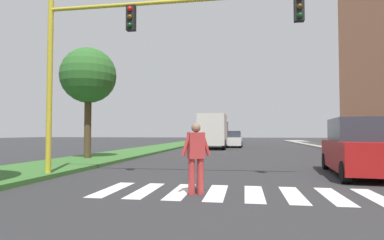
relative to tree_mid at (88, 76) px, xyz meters
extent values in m
plane|color=#2D2D30|center=(8.36, 13.72, -4.46)|extent=(140.00, 140.00, 0.00)
cube|color=silver|center=(4.76, -7.77, -4.45)|extent=(0.45, 2.20, 0.01)
cube|color=silver|center=(5.66, -7.77, -4.45)|extent=(0.45, 2.20, 0.01)
cube|color=silver|center=(6.56, -7.77, -4.45)|extent=(0.45, 2.20, 0.01)
cube|color=silver|center=(7.46, -7.77, -4.45)|extent=(0.45, 2.20, 0.01)
cube|color=silver|center=(8.36, -7.77, -4.45)|extent=(0.45, 2.20, 0.01)
cube|color=silver|center=(9.26, -7.77, -4.45)|extent=(0.45, 2.20, 0.01)
cube|color=silver|center=(10.16, -7.77, -4.45)|extent=(0.45, 2.20, 0.01)
cube|color=silver|center=(11.06, -7.77, -4.45)|extent=(0.45, 2.20, 0.01)
cube|color=#386B2D|center=(0.31, 11.72, -4.38)|extent=(3.60, 64.00, 0.15)
cylinder|color=#4C3823|center=(0.00, 0.00, -2.57)|extent=(0.36, 0.36, 3.48)
sphere|color=#2D6628|center=(0.00, 0.00, 0.05)|extent=(2.92, 2.92, 2.92)
cube|color=#9E9991|center=(16.54, 11.72, -4.38)|extent=(3.00, 64.00, 0.15)
cylinder|color=gold|center=(1.81, -6.08, -1.31)|extent=(0.18, 0.18, 6.00)
cylinder|color=gold|center=(6.47, -6.08, 1.09)|extent=(9.32, 0.12, 0.12)
cube|color=black|center=(4.61, -6.08, 0.64)|extent=(0.28, 0.20, 0.80)
sphere|color=red|center=(4.61, -6.20, 0.90)|extent=(0.16, 0.16, 0.16)
sphere|color=#4C380F|center=(4.61, -6.20, 0.64)|extent=(0.16, 0.16, 0.16)
sphere|color=#0F3F19|center=(4.61, -6.20, 0.38)|extent=(0.16, 0.16, 0.16)
cube|color=black|center=(9.74, -6.08, 0.64)|extent=(0.28, 0.20, 0.80)
sphere|color=#4C380F|center=(9.74, -6.20, 0.64)|extent=(0.16, 0.16, 0.16)
sphere|color=#0F3F19|center=(9.74, -6.20, 0.38)|extent=(0.16, 0.16, 0.16)
cylinder|color=#B23333|center=(7.10, -8.04, -4.03)|extent=(0.22, 0.22, 0.85)
cylinder|color=#B23333|center=(6.90, -8.14, -4.03)|extent=(0.22, 0.22, 0.85)
cube|color=#B23333|center=(7.00, -8.09, -3.30)|extent=(0.45, 0.39, 0.62)
cylinder|color=#B23333|center=(7.21, -7.98, -3.27)|extent=(0.28, 0.20, 0.58)
cylinder|color=#B23333|center=(6.79, -8.20, -3.27)|extent=(0.28, 0.20, 0.58)
sphere|color=#8C664C|center=(7.00, -8.09, -2.88)|extent=(0.30, 0.30, 0.22)
cube|color=maroon|center=(12.05, -3.98, -3.76)|extent=(2.33, 4.76, 0.96)
cube|color=#2D333D|center=(12.07, -3.75, -2.88)|extent=(1.91, 2.68, 0.79)
cylinder|color=black|center=(11.00, -5.74, -4.14)|extent=(0.28, 0.66, 0.64)
cylinder|color=black|center=(13.09, -2.22, -4.14)|extent=(0.28, 0.66, 0.64)
cylinder|color=black|center=(11.36, -2.06, -4.14)|extent=(0.28, 0.66, 0.64)
cube|color=silver|center=(7.00, 17.18, -3.84)|extent=(1.85, 4.47, 0.79)
cube|color=#2D333D|center=(7.00, 16.95, -3.13)|extent=(1.59, 2.03, 0.65)
cylinder|color=black|center=(6.25, 18.96, -4.14)|extent=(0.23, 0.64, 0.64)
cylinder|color=black|center=(7.84, 18.92, -4.14)|extent=(0.23, 0.64, 0.64)
cylinder|color=black|center=(6.17, 15.43, -4.14)|extent=(0.23, 0.64, 0.64)
cylinder|color=black|center=(7.76, 15.40, -4.14)|extent=(0.23, 0.64, 0.64)
cube|color=gray|center=(6.84, 31.19, -3.83)|extent=(1.76, 4.10, 0.82)
cube|color=#2D333D|center=(6.84, 30.99, -3.08)|extent=(1.54, 1.85, 0.67)
cylinder|color=black|center=(6.07, 32.79, -4.14)|extent=(0.23, 0.64, 0.64)
cylinder|color=black|center=(7.64, 32.78, -4.14)|extent=(0.23, 0.64, 0.64)
cylinder|color=black|center=(6.04, 29.60, -4.14)|extent=(0.23, 0.64, 0.64)
cylinder|color=black|center=(7.61, 29.59, -4.14)|extent=(0.23, 0.64, 0.64)
cube|color=#474C51|center=(5.36, 15.75, -3.01)|extent=(2.30, 2.00, 2.20)
cube|color=beige|center=(5.36, 12.65, -2.71)|extent=(2.30, 4.20, 2.70)
cylinder|color=black|center=(4.31, 15.75, -4.01)|extent=(0.30, 0.90, 0.90)
cylinder|color=black|center=(6.41, 15.75, -4.01)|extent=(0.30, 0.90, 0.90)
cylinder|color=black|center=(4.31, 11.60, -4.01)|extent=(0.30, 0.90, 0.90)
cylinder|color=black|center=(6.41, 11.60, -4.01)|extent=(0.30, 0.90, 0.90)
camera|label=1|loc=(8.14, -15.58, -3.00)|focal=29.73mm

